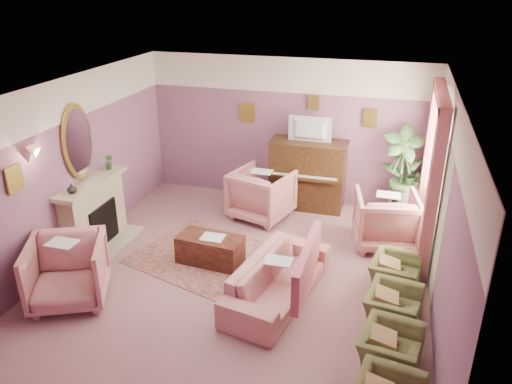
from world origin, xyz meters
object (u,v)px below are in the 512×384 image
(piano, at_px, (308,175))
(television, at_px, (309,128))
(floral_armchair_front, at_px, (67,269))
(side_table, at_px, (408,202))
(floral_armchair_left, at_px, (262,192))
(floral_armchair_right, at_px, (386,217))
(olive_chair_b, at_px, (391,344))
(olive_chair_c, at_px, (394,303))
(sofa, at_px, (278,272))
(olive_chair_d, at_px, (396,269))
(coffee_table, at_px, (210,250))

(piano, relative_size, television, 1.75)
(piano, relative_size, floral_armchair_front, 1.37)
(side_table, bearing_deg, floral_armchair_left, -165.80)
(floral_armchair_right, height_order, olive_chair_b, floral_armchair_right)
(television, relative_size, floral_armchair_left, 0.78)
(television, height_order, olive_chair_c, television)
(olive_chair_b, bearing_deg, floral_armchair_left, 126.21)
(floral_armchair_front, height_order, olive_chair_b, floral_armchair_front)
(sofa, relative_size, olive_chair_b, 2.75)
(floral_armchair_right, xyz_separation_m, floral_armchair_front, (-4.09, -2.83, 0.00))
(television, distance_m, side_table, 2.27)
(sofa, bearing_deg, television, 93.44)
(piano, distance_m, olive_chair_c, 3.71)
(floral_armchair_front, bearing_deg, olive_chair_d, 19.73)
(sofa, relative_size, olive_chair_d, 2.75)
(sofa, distance_m, olive_chair_b, 1.84)
(piano, distance_m, coffee_table, 2.74)
(floral_armchair_right, relative_size, side_table, 1.47)
(coffee_table, bearing_deg, side_table, 39.65)
(piano, xyz_separation_m, olive_chair_c, (1.75, -3.26, -0.32))
(piano, bearing_deg, olive_chair_c, -61.79)
(floral_armchair_right, bearing_deg, side_table, 72.00)
(floral_armchair_left, bearing_deg, floral_armchair_right, -11.00)
(floral_armchair_left, relative_size, olive_chair_d, 1.36)
(television, relative_size, floral_armchair_front, 0.78)
(floral_armchair_left, bearing_deg, sofa, -69.32)
(olive_chair_c, bearing_deg, olive_chair_b, -90.00)
(piano, bearing_deg, floral_armchair_right, -36.75)
(floral_armchair_left, xyz_separation_m, side_table, (2.61, 0.66, -0.16))
(piano, xyz_separation_m, coffee_table, (-1.06, -2.49, -0.43))
(floral_armchair_left, xyz_separation_m, olive_chair_c, (2.47, -2.55, -0.19))
(television, relative_size, coffee_table, 0.80)
(olive_chair_d, bearing_deg, olive_chair_b, -90.00)
(piano, relative_size, floral_armchair_right, 1.37)
(piano, bearing_deg, floral_armchair_left, -135.61)
(television, height_order, floral_armchair_left, television)
(olive_chair_b, height_order, olive_chair_c, same)
(olive_chair_c, bearing_deg, sofa, 174.45)
(olive_chair_d, bearing_deg, floral_armchair_right, 99.38)
(piano, height_order, side_table, piano)
(olive_chair_d, relative_size, side_table, 1.08)
(olive_chair_c, bearing_deg, television, 118.58)
(floral_armchair_right, xyz_separation_m, olive_chair_d, (0.21, -1.29, -0.19))
(television, xyz_separation_m, floral_armchair_front, (-2.56, -3.93, -1.09))
(coffee_table, relative_size, side_table, 1.43)
(coffee_table, bearing_deg, sofa, -26.42)
(side_table, bearing_deg, piano, 178.63)
(sofa, relative_size, floral_armchair_right, 2.02)
(floral_armchair_front, bearing_deg, side_table, 41.50)
(olive_chair_c, bearing_deg, piano, 118.21)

